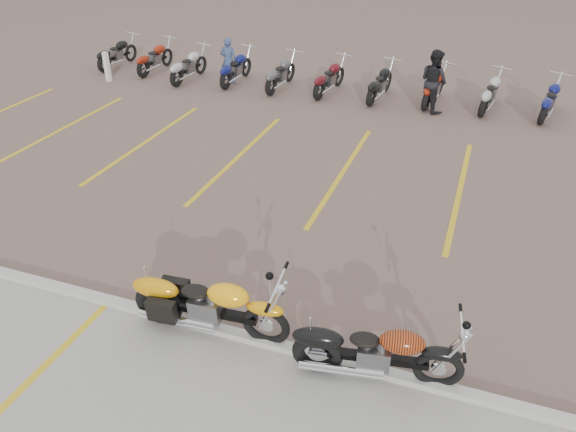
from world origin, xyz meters
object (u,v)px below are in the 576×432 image
Objects in this scene: flame_cruiser at (373,352)px; bollard at (107,67)px; yellow_cruiser at (207,306)px; person_a at (228,61)px; person_b at (434,81)px.

flame_cruiser is 15.47m from bollard.
yellow_cruiser is 2.52m from flame_cruiser.
person_a is at bearing 17.29° from bollard.
person_a is 1.54× the size of bollard.
person_b is 1.83× the size of bollard.
person_b reaches higher than flame_cruiser.
bollard is at bearing 129.01° from flame_cruiser.
person_a is at bearing 113.87° from flame_cruiser.
flame_cruiser is 1.26× the size of person_b.
person_a reaches higher than flame_cruiser.
person_b is at bearing 76.82° from yellow_cruiser.
flame_cruiser is 13.77m from person_a.
yellow_cruiser is at bearing 102.11° from person_a.
person_b is 10.92m from bollard.
yellow_cruiser is 2.47× the size of bollard.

